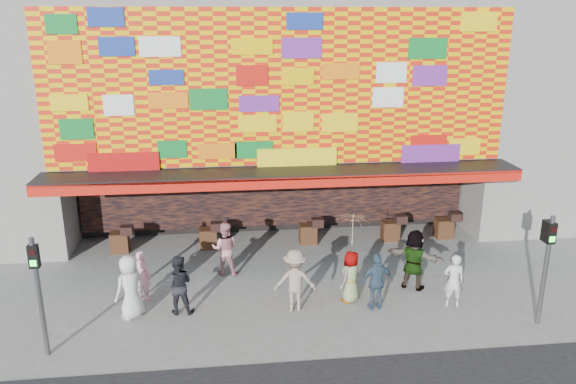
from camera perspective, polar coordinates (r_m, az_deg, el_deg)
name	(u,v)px	position (r m, az deg, el deg)	size (l,w,h in m)	color
ground	(297,308)	(15.85, 0.90, -11.75)	(90.00, 90.00, 0.00)	slate
shop_building	(270,84)	(22.11, -1.84, 10.94)	(15.20, 9.40, 10.00)	gray
signal_left	(38,284)	(14.24, -24.07, -8.52)	(0.22, 0.20, 3.00)	#59595B
signal_right	(547,258)	(15.75, 24.82, -6.14)	(0.22, 0.20, 3.00)	#59595B
ped_a	(130,287)	(15.61, -15.74, -9.28)	(0.86, 0.56, 1.76)	silver
ped_b	(142,275)	(16.50, -14.58, -8.20)	(0.54, 0.36, 1.49)	pink
ped_c	(178,285)	(15.57, -11.09, -9.22)	(0.81, 0.63, 1.66)	black
ped_d	(295,280)	(15.40, 0.72, -8.97)	(1.13, 0.65, 1.75)	gray
ped_e	(377,282)	(15.66, 9.00, -8.99)	(0.96, 0.40, 1.63)	#374D61
ped_f	(414,259)	(16.97, 12.67, -6.71)	(1.69, 0.54, 1.82)	gray
ped_g	(351,277)	(16.00, 6.41, -8.54)	(0.73, 0.48, 1.50)	gray
ped_h	(454,281)	(16.28, 16.48, -8.63)	(0.56, 0.37, 1.54)	beige
ped_i	(225,249)	(17.56, -6.43, -5.73)	(0.83, 0.65, 1.71)	#CE858D
parasol	(353,230)	(15.44, 6.58, -3.84)	(1.23, 1.25, 1.86)	beige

